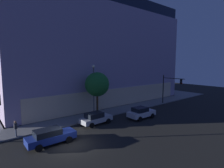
{
  "coord_description": "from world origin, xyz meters",
  "views": [
    {
      "loc": [
        -7.38,
        -15.63,
        8.08
      ],
      "look_at": [
        7.01,
        2.33,
        5.41
      ],
      "focal_mm": 28.58,
      "sensor_mm": 36.0,
      "label": 1
    }
  ],
  "objects": [
    {
      "name": "car_blue",
      "position": [
        -1.51,
        1.57,
        0.84
      ],
      "size": [
        4.8,
        1.98,
        1.6
      ],
      "color": "navy",
      "rests_on": "ground"
    },
    {
      "name": "pedestrian_waiting",
      "position": [
        -3.89,
        5.5,
        1.19
      ],
      "size": [
        0.36,
        0.36,
        1.75
      ],
      "color": "#2D3851",
      "rests_on": "sidewalk_corner"
    },
    {
      "name": "modern_building",
      "position": [
        14.01,
        24.65,
        10.37
      ],
      "size": [
        37.29,
        31.69,
        20.87
      ],
      "color": "#4C4C51",
      "rests_on": "ground"
    },
    {
      "name": "sidewalk_tree",
      "position": [
        7.58,
        6.65,
        4.92
      ],
      "size": [
        3.68,
        3.68,
        6.63
      ],
      "color": "#54391E",
      "rests_on": "sidewalk_corner"
    },
    {
      "name": "ground_plane",
      "position": [
        0.0,
        0.0,
        0.0
      ],
      "size": [
        120.0,
        120.0,
        0.0
      ],
      "primitive_type": "plane",
      "color": "black"
    },
    {
      "name": "sidewalk_corner",
      "position": [
        0.0,
        35.16,
        0.07
      ],
      "size": [
        80.0,
        60.0,
        0.15
      ],
      "primitive_type": "cube",
      "color": "slate",
      "rests_on": "ground"
    },
    {
      "name": "car_white",
      "position": [
        12.06,
        1.72,
        0.85
      ],
      "size": [
        4.31,
        2.24,
        1.65
      ],
      "color": "silver",
      "rests_on": "ground"
    },
    {
      "name": "car_silver",
      "position": [
        5.34,
        3.72,
        0.83
      ],
      "size": [
        4.43,
        2.11,
        1.61
      ],
      "color": "#B7BABF",
      "rests_on": "ground"
    },
    {
      "name": "traffic_light_far_corner",
      "position": [
        22.9,
        4.14,
        3.88
      ],
      "size": [
        0.4,
        4.49,
        5.63
      ],
      "color": "black",
      "rests_on": "sidewalk_corner"
    },
    {
      "name": "street_lamp_sidewalk",
      "position": [
        6.89,
        6.54,
        5.02
      ],
      "size": [
        0.44,
        0.44,
        7.73
      ],
      "color": "#4A4A4A",
      "rests_on": "sidewalk_corner"
    }
  ]
}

